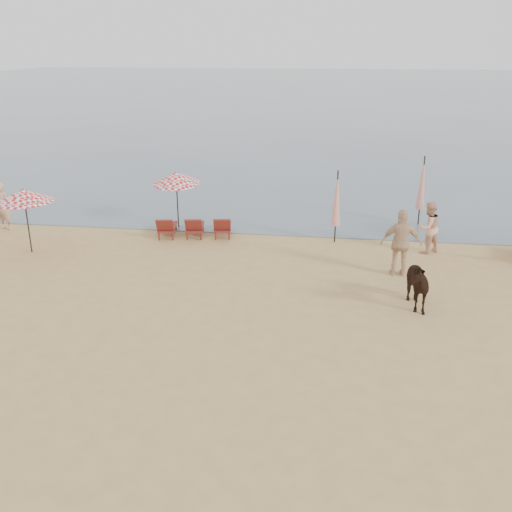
{
  "coord_description": "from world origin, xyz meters",
  "views": [
    {
      "loc": [
        1.92,
        -8.57,
        6.22
      ],
      "look_at": [
        0.0,
        5.0,
        1.1
      ],
      "focal_mm": 40.0,
      "sensor_mm": 36.0,
      "label": 1
    }
  ],
  "objects_px": {
    "umbrella_closed_right": "(422,183)",
    "umbrella_open_left_a": "(24,196)",
    "umbrella_open_left_b": "(176,178)",
    "cow": "(413,283)",
    "beachgoer_left": "(3,206)",
    "beachgoer_right_b": "(401,243)",
    "umbrella_closed_left": "(337,199)",
    "lounger_cluster_left": "(195,226)",
    "beachgoer_right_a": "(428,227)"
  },
  "relations": [
    {
      "from": "umbrella_closed_right",
      "to": "umbrella_open_left_a",
      "type": "bearing_deg",
      "value": -159.62
    },
    {
      "from": "umbrella_open_left_b",
      "to": "cow",
      "type": "bearing_deg",
      "value": -32.92
    },
    {
      "from": "beachgoer_left",
      "to": "beachgoer_right_b",
      "type": "height_order",
      "value": "beachgoer_right_b"
    },
    {
      "from": "umbrella_open_left_b",
      "to": "beachgoer_left",
      "type": "distance_m",
      "value": 6.2
    },
    {
      "from": "umbrella_closed_left",
      "to": "beachgoer_left",
      "type": "distance_m",
      "value": 11.65
    },
    {
      "from": "lounger_cluster_left",
      "to": "beachgoer_left",
      "type": "distance_m",
      "value": 6.89
    },
    {
      "from": "beachgoer_left",
      "to": "lounger_cluster_left",
      "type": "bearing_deg",
      "value": -170.27
    },
    {
      "from": "umbrella_open_left_a",
      "to": "beachgoer_right_a",
      "type": "xyz_separation_m",
      "value": [
        12.42,
        1.71,
        -1.01
      ]
    },
    {
      "from": "umbrella_closed_left",
      "to": "umbrella_closed_right",
      "type": "xyz_separation_m",
      "value": [
        3.0,
        2.34,
        0.07
      ]
    },
    {
      "from": "lounger_cluster_left",
      "to": "beachgoer_right_a",
      "type": "relative_size",
      "value": 1.61
    },
    {
      "from": "lounger_cluster_left",
      "to": "beachgoer_left",
      "type": "bearing_deg",
      "value": 171.02
    },
    {
      "from": "beachgoer_right_b",
      "to": "umbrella_closed_right",
      "type": "bearing_deg",
      "value": -103.94
    },
    {
      "from": "lounger_cluster_left",
      "to": "cow",
      "type": "xyz_separation_m",
      "value": [
        6.7,
        -4.63,
        0.27
      ]
    },
    {
      "from": "umbrella_open_left_b",
      "to": "beachgoer_right_a",
      "type": "bearing_deg",
      "value": -6.04
    },
    {
      "from": "lounger_cluster_left",
      "to": "umbrella_open_left_b",
      "type": "height_order",
      "value": "umbrella_open_left_b"
    },
    {
      "from": "umbrella_closed_right",
      "to": "beachgoer_right_b",
      "type": "relative_size",
      "value": 1.32
    },
    {
      "from": "umbrella_open_left_a",
      "to": "beachgoer_left",
      "type": "height_order",
      "value": "umbrella_open_left_a"
    },
    {
      "from": "beachgoer_right_a",
      "to": "beachgoer_right_b",
      "type": "distance_m",
      "value": 2.3
    },
    {
      "from": "lounger_cluster_left",
      "to": "beachgoer_left",
      "type": "height_order",
      "value": "beachgoer_left"
    },
    {
      "from": "lounger_cluster_left",
      "to": "umbrella_open_left_b",
      "type": "distance_m",
      "value": 1.91
    },
    {
      "from": "umbrella_open_left_b",
      "to": "beachgoer_right_b",
      "type": "bearing_deg",
      "value": -21.54
    },
    {
      "from": "umbrella_closed_right",
      "to": "beachgoer_right_a",
      "type": "xyz_separation_m",
      "value": [
        -0.12,
        -2.95,
        -0.73
      ]
    },
    {
      "from": "umbrella_closed_right",
      "to": "umbrella_open_left_b",
      "type": "bearing_deg",
      "value": -169.97
    },
    {
      "from": "beachgoer_right_b",
      "to": "umbrella_open_left_b",
      "type": "bearing_deg",
      "value": -26.0
    },
    {
      "from": "umbrella_open_left_a",
      "to": "beachgoer_right_b",
      "type": "relative_size",
      "value": 1.06
    },
    {
      "from": "cow",
      "to": "umbrella_closed_left",
      "type": "bearing_deg",
      "value": 101.34
    },
    {
      "from": "lounger_cluster_left",
      "to": "umbrella_open_left_a",
      "type": "bearing_deg",
      "value": -164.99
    },
    {
      "from": "umbrella_open_left_b",
      "to": "umbrella_closed_right",
      "type": "distance_m",
      "value": 8.72
    },
    {
      "from": "umbrella_closed_right",
      "to": "beachgoer_right_a",
      "type": "bearing_deg",
      "value": -92.32
    },
    {
      "from": "beachgoer_left",
      "to": "beachgoer_right_b",
      "type": "distance_m",
      "value": 13.69
    },
    {
      "from": "umbrella_open_left_b",
      "to": "umbrella_closed_right",
      "type": "bearing_deg",
      "value": 13.57
    },
    {
      "from": "cow",
      "to": "umbrella_open_left_a",
      "type": "bearing_deg",
      "value": 157.06
    },
    {
      "from": "beachgoer_left",
      "to": "beachgoer_right_a",
      "type": "height_order",
      "value": "beachgoer_left"
    },
    {
      "from": "cow",
      "to": "beachgoer_right_b",
      "type": "relative_size",
      "value": 0.79
    },
    {
      "from": "umbrella_closed_left",
      "to": "umbrella_closed_right",
      "type": "relative_size",
      "value": 0.96
    },
    {
      "from": "beachgoer_right_a",
      "to": "beachgoer_right_b",
      "type": "xyz_separation_m",
      "value": [
        -1.04,
        -2.05,
        0.14
      ]
    },
    {
      "from": "umbrella_open_left_b",
      "to": "beachgoer_right_b",
      "type": "height_order",
      "value": "umbrella_open_left_b"
    },
    {
      "from": "cow",
      "to": "beachgoer_right_a",
      "type": "distance_m",
      "value": 4.25
    },
    {
      "from": "umbrella_open_left_a",
      "to": "beachgoer_right_b",
      "type": "xyz_separation_m",
      "value": [
        11.38,
        -0.34,
        -0.88
      ]
    },
    {
      "from": "umbrella_open_left_a",
      "to": "beachgoer_right_b",
      "type": "height_order",
      "value": "umbrella_open_left_a"
    },
    {
      "from": "beachgoer_right_a",
      "to": "beachgoer_left",
      "type": "bearing_deg",
      "value": -37.37
    },
    {
      "from": "umbrella_closed_left",
      "to": "cow",
      "type": "xyz_separation_m",
      "value": [
        1.95,
        -4.75,
        -0.85
      ]
    },
    {
      "from": "umbrella_closed_left",
      "to": "cow",
      "type": "height_order",
      "value": "umbrella_closed_left"
    },
    {
      "from": "beachgoer_left",
      "to": "umbrella_closed_right",
      "type": "bearing_deg",
      "value": -161.09
    },
    {
      "from": "beachgoer_right_a",
      "to": "lounger_cluster_left",
      "type": "bearing_deg",
      "value": -39.42
    },
    {
      "from": "umbrella_open_left_a",
      "to": "umbrella_closed_left",
      "type": "distance_m",
      "value": 9.82
    },
    {
      "from": "beachgoer_left",
      "to": "umbrella_closed_left",
      "type": "bearing_deg",
      "value": -169.94
    },
    {
      "from": "beachgoer_right_b",
      "to": "lounger_cluster_left",
      "type": "bearing_deg",
      "value": -21.96
    },
    {
      "from": "umbrella_closed_left",
      "to": "beachgoer_right_b",
      "type": "relative_size",
      "value": 1.26
    },
    {
      "from": "beachgoer_left",
      "to": "beachgoer_right_b",
      "type": "bearing_deg",
      "value": 178.73
    }
  ]
}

